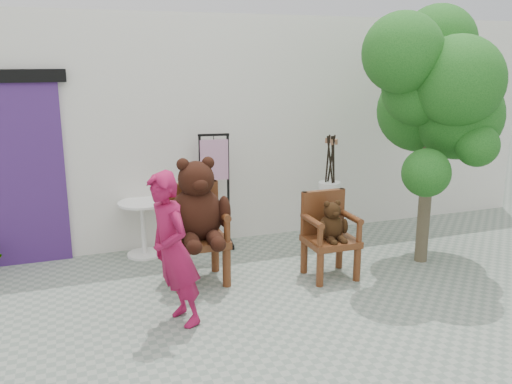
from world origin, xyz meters
The scene contains 10 objects.
ground_plane centered at (0.00, 0.00, 0.00)m, with size 60.00×60.00×0.00m, color gray.
back_wall centered at (0.00, 3.10, 1.50)m, with size 9.00×1.00×3.00m, color silver.
doorway centered at (-3.00, 2.58, 1.16)m, with size 1.40×0.11×2.33m.
chair_big centered at (-1.08, 1.31, 0.79)m, with size 0.70×0.74×1.42m.
chair_small centered at (0.37, 0.97, 0.56)m, with size 0.55×0.51×0.97m.
person centered at (-1.53, 0.38, 0.74)m, with size 0.54×0.35×1.48m, color maroon.
cafe_table centered at (-1.53, 2.35, 0.44)m, with size 0.60×0.60×0.70m.
display_stand centered at (-0.59, 2.35, 0.58)m, with size 0.49×0.41×1.51m.
stool_bucket centered at (0.96, 2.11, 0.64)m, with size 0.32×0.32×1.45m.
tree centered at (1.74, 1.02, 2.06)m, with size 1.96×1.78×3.09m.
Camera 1 is at (-2.41, -4.26, 2.44)m, focal length 38.00 mm.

